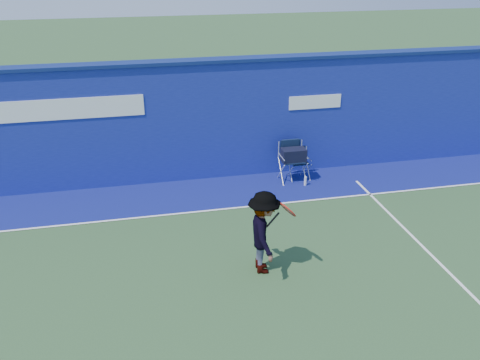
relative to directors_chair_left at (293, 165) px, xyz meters
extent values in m
plane|color=#2D4C28|center=(-2.88, -4.42, -0.44)|extent=(80.00, 80.00, 0.00)
cube|color=navy|center=(-2.88, 0.78, 1.06)|extent=(24.00, 0.40, 3.00)
cube|color=navy|center=(-2.88, 0.78, 2.60)|extent=(24.00, 0.50, 0.08)
cube|color=white|center=(-5.88, 0.57, 1.66)|extent=(4.50, 0.02, 0.50)
cube|color=white|center=(0.72, 0.57, 1.46)|extent=(1.40, 0.02, 0.35)
cube|color=navy|center=(-2.88, -0.32, -0.44)|extent=(24.00, 1.80, 0.01)
cube|color=white|center=(-2.88, -1.22, -0.43)|extent=(24.00, 0.06, 0.01)
cube|color=#0E1A35|center=(0.00, -0.01, 0.12)|extent=(0.54, 0.46, 0.03)
cube|color=silver|center=(0.00, 0.26, 0.34)|extent=(0.61, 0.03, 0.45)
cube|color=#0E1A35|center=(0.00, 0.26, 0.43)|extent=(0.54, 0.03, 0.31)
cube|color=black|center=(0.00, -0.04, 0.28)|extent=(0.61, 0.36, 0.34)
cube|color=#0E1A35|center=(0.00, 0.26, 0.47)|extent=(0.45, 0.07, 0.25)
cube|color=#0E1A35|center=(0.22, 0.09, 0.00)|extent=(0.43, 0.36, 0.03)
cube|color=silver|center=(0.22, 0.31, 0.18)|extent=(0.49, 0.02, 0.36)
cube|color=#0E1A35|center=(0.22, 0.31, 0.25)|extent=(0.43, 0.02, 0.25)
cylinder|color=silver|center=(0.24, -0.37, -0.32)|extent=(0.07, 0.07, 0.24)
imported|color=#EA4738|center=(-1.75, -3.75, 0.36)|extent=(0.67, 1.08, 1.61)
torus|color=#AD2117|center=(-1.35, -3.87, 0.86)|extent=(0.36, 0.43, 0.30)
cylinder|color=gray|center=(-1.35, -3.87, 0.86)|extent=(0.29, 0.36, 0.24)
cylinder|color=black|center=(-1.60, -3.79, 0.64)|extent=(0.28, 0.12, 0.25)
camera|label=1|loc=(-3.86, -11.47, 5.10)|focal=38.00mm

